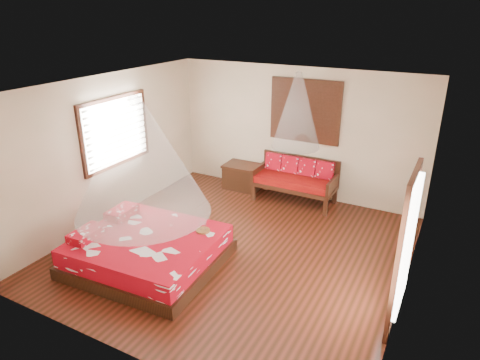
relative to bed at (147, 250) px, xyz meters
The scene contains 10 objects.
room 1.89m from the bed, 45.58° to the left, with size 5.54×5.54×2.84m.
bed is the anchor object (origin of this frame).
daybed 3.67m from the bed, 70.55° to the left, with size 1.73×0.77×0.94m.
storage_chest 3.53m from the bed, 91.56° to the left, with size 0.85×0.63×0.57m.
shutter_panel 4.31m from the bed, 72.17° to the left, with size 1.52×0.06×1.32m.
window_left 2.54m from the bed, 142.39° to the left, with size 0.10×1.74×1.34m.
glazed_door 3.89m from the bed, ahead, with size 0.08×1.02×2.16m.
wine_tray 0.97m from the bed, 39.52° to the left, with size 0.23×0.23×0.19m.
mosquito_net_main 1.60m from the bed, ahead, with size 2.08×2.08×1.80m, color white.
mosquito_net_daybed 3.95m from the bed, 69.85° to the left, with size 0.98×0.98×1.50m, color white.
Camera 1 is at (3.09, -5.65, 3.93)m, focal length 32.00 mm.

